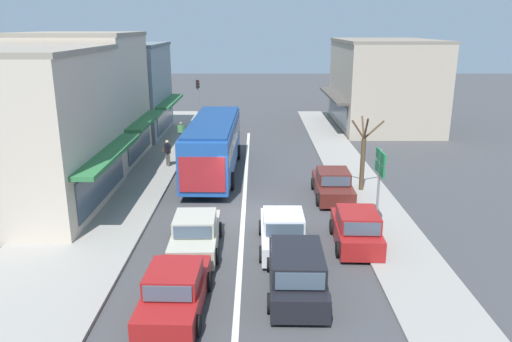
{
  "coord_description": "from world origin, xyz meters",
  "views": [
    {
      "loc": [
        0.59,
        -21.95,
        8.5
      ],
      "look_at": [
        0.7,
        2.91,
        1.2
      ],
      "focal_mm": 35.0,
      "sensor_mm": 36.0,
      "label": 1
    }
  ],
  "objects": [
    {
      "name": "ground_plane",
      "position": [
        0.0,
        0.0,
        0.0
      ],
      "size": [
        140.0,
        140.0,
        0.0
      ],
      "primitive_type": "plane",
      "color": "#3F3F42"
    },
    {
      "name": "lane_centre_line",
      "position": [
        0.0,
        4.0,
        0.0
      ],
      "size": [
        0.2,
        28.0,
        0.01
      ],
      "primitive_type": "cube",
      "color": "silver",
      "rests_on": "ground"
    },
    {
      "name": "sidewalk_left",
      "position": [
        -6.8,
        6.0,
        0.07
      ],
      "size": [
        5.2,
        44.0,
        0.14
      ],
      "primitive_type": "cube",
      "color": "gray",
      "rests_on": "ground"
    },
    {
      "name": "kerb_right",
      "position": [
        6.2,
        6.0,
        0.06
      ],
      "size": [
        2.8,
        44.0,
        0.12
      ],
      "primitive_type": "cube",
      "color": "gray",
      "rests_on": "ground"
    },
    {
      "name": "shopfront_corner_near",
      "position": [
        -10.18,
        0.67,
        3.77
      ],
      "size": [
        7.99,
        8.82,
        7.55
      ],
      "color": "beige",
      "rests_on": "ground"
    },
    {
      "name": "shopfront_mid_block",
      "position": [
        -10.18,
        9.14,
        4.03
      ],
      "size": [
        7.72,
        7.52,
        8.08
      ],
      "color": "beige",
      "rests_on": "ground"
    },
    {
      "name": "shopfront_far_end",
      "position": [
        -10.18,
        17.35,
        3.57
      ],
      "size": [
        8.1,
        8.13,
        7.16
      ],
      "color": "#84939E",
      "rests_on": "ground"
    },
    {
      "name": "building_right_far",
      "position": [
        11.48,
        20.87,
        3.67
      ],
      "size": [
        8.68,
        11.43,
        7.35
      ],
      "color": "#B2A38E",
      "rests_on": "ground"
    },
    {
      "name": "city_bus",
      "position": [
        -1.9,
        6.46,
        1.88
      ],
      "size": [
        2.91,
        10.91,
        3.23
      ],
      "color": "#1E4C99",
      "rests_on": "ground"
    },
    {
      "name": "sedan_behind_bus_near",
      "position": [
        -1.89,
        -8.37,
        0.66
      ],
      "size": [
        2.0,
        4.25,
        1.47
      ],
      "color": "maroon",
      "rests_on": "ground"
    },
    {
      "name": "wagon_behind_bus_mid",
      "position": [
        1.92,
        -7.22,
        0.75
      ],
      "size": [
        2.0,
        4.53,
        1.58
      ],
      "color": "black",
      "rests_on": "ground"
    },
    {
      "name": "sedan_queue_gap_filler",
      "position": [
        1.66,
        -3.79,
        0.66
      ],
      "size": [
        1.9,
        4.2,
        1.47
      ],
      "color": "silver",
      "rests_on": "ground"
    },
    {
      "name": "sedan_adjacent_lane_lead",
      "position": [
        -1.77,
        -4.01,
        0.66
      ],
      "size": [
        1.96,
        4.23,
        1.47
      ],
      "color": "#B7B29E",
      "rests_on": "ground"
    },
    {
      "name": "parked_hatchback_kerb_front",
      "position": [
        4.58,
        -3.64,
        0.71
      ],
      "size": [
        1.93,
        3.76,
        1.54
      ],
      "color": "maroon",
      "rests_on": "ground"
    },
    {
      "name": "parked_sedan_kerb_second",
      "position": [
        4.5,
        2.2,
        0.66
      ],
      "size": [
        1.94,
        4.22,
        1.47
      ],
      "color": "#561E19",
      "rests_on": "ground"
    },
    {
      "name": "traffic_light_downstreet",
      "position": [
        -4.19,
        19.14,
        2.85
      ],
      "size": [
        0.32,
        0.24,
        4.2
      ],
      "color": "gray",
      "rests_on": "ground"
    },
    {
      "name": "directional_road_sign",
      "position": [
        5.75,
        -2.05,
        2.7
      ],
      "size": [
        0.1,
        1.4,
        3.6
      ],
      "color": "gray",
      "rests_on": "ground"
    },
    {
      "name": "street_tree_right",
      "position": [
        6.17,
        3.12,
        1.9
      ],
      "size": [
        1.7,
        1.5,
        4.06
      ],
      "color": "brown",
      "rests_on": "ground"
    },
    {
      "name": "pedestrian_with_handbag_near",
      "position": [
        -4.83,
        7.65,
        1.07
      ],
      "size": [
        0.55,
        0.56,
        1.63
      ],
      "color": "#4C4742",
      "rests_on": "sidewalk_left"
    },
    {
      "name": "pedestrian_browsing_midblock",
      "position": [
        -4.84,
        13.56,
        1.07
      ],
      "size": [
        0.55,
        0.32,
        1.63
      ],
      "color": "#333338",
      "rests_on": "sidewalk_left"
    }
  ]
}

